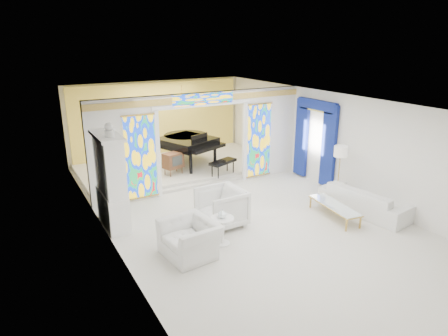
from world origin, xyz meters
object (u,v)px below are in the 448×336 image
sofa (365,200)px  tv_console (173,160)px  china_cabinet (111,182)px  armchair_right (221,207)px  grand_piano (188,141)px  coffee_table (334,206)px  armchair_left (190,239)px

sofa → tv_console: size_ratio=3.33×
china_cabinet → sofa: bearing=-22.3°
armchair_right → grand_piano: 4.89m
china_cabinet → coffee_table: size_ratio=1.58×
armchair_left → armchair_right: (1.30, 0.95, 0.10)m
sofa → grand_piano: (-2.57, 5.91, 0.66)m
china_cabinet → tv_console: size_ratio=3.71×
armchair_left → sofa: (5.09, -0.26, -0.03)m
sofa → grand_piano: bearing=15.3°
grand_piano → tv_console: (-0.93, -0.85, -0.36)m
armchair_left → tv_console: tv_console is taller
china_cabinet → grand_piano: (3.60, 3.38, -0.16)m
armchair_left → armchair_right: bearing=119.4°
grand_piano → tv_console: grand_piano is taller
china_cabinet → armchair_left: 2.63m
sofa → coffee_table: (-0.97, 0.14, -0.02)m
armchair_left → tv_console: 5.07m
coffee_table → armchair_left: bearing=178.4°
grand_piano → tv_console: 1.31m
armchair_right → coffee_table: size_ratio=0.63×
grand_piano → armchair_left: bearing=-134.7°
armchair_left → coffee_table: armchair_left is taller
armchair_left → grand_piano: size_ratio=0.35×
armchair_left → grand_piano: bearing=149.3°
coffee_table → tv_console: bearing=117.3°
armchair_right → grand_piano: bearing=163.6°
tv_console → coffee_table: bearing=-79.1°
sofa → coffee_table: 0.98m
armchair_right → grand_piano: grand_piano is taller
armchair_right → grand_piano: size_ratio=0.31×
sofa → tv_console: 6.16m
armchair_left → tv_console: size_ratio=1.64×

